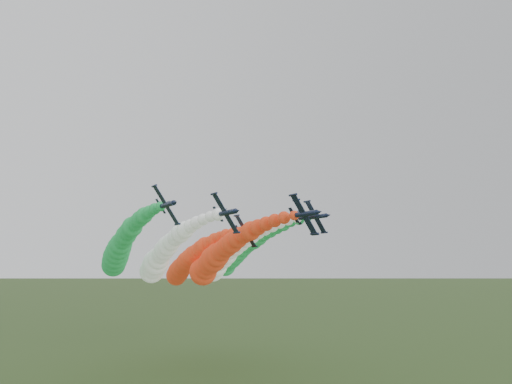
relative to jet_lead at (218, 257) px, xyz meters
The scene contains 6 objects.
jet_lead is the anchor object (origin of this frame).
jet_inner_left 15.55m from the jet_lead, 148.00° to the left, with size 12.13×68.64×19.74m.
jet_inner_right 12.86m from the jet_lead, 52.45° to the left, with size 12.49×69.00×20.10m.
jet_outer_left 27.25m from the jet_lead, 148.02° to the left, with size 11.99×68.51×19.60m.
jet_outer_right 22.96m from the jet_lead, 44.57° to the left, with size 12.05×68.57×19.67m.
jet_trail 26.84m from the jet_lead, 85.05° to the left, with size 12.00×68.52×19.62m.
Camera 1 is at (-56.13, -88.19, 30.71)m, focal length 35.00 mm.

